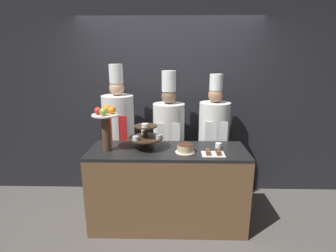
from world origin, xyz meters
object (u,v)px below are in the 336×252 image
Objects in this scene: fruit_pedestal at (106,123)px; chef_left at (119,131)px; cake_round at (185,148)px; cake_square_tray at (213,153)px; chef_center_left at (169,135)px; tiered_stand at (146,136)px; cup_white at (218,146)px; chef_center_right at (214,136)px.

fruit_pedestal is 0.62m from chef_left.
cake_round is 0.88× the size of cake_square_tray.
cake_square_tray is 0.83m from chef_center_left.
chef_left is (-1.16, 0.67, 0.05)m from cake_square_tray.
tiered_stand is 0.20× the size of chef_left.
tiered_stand is 0.75× the size of fruit_pedestal.
cake_square_tray is at bearing -12.37° from tiered_stand.
chef_left reaches higher than tiered_stand.
chef_center_right is at bearing 87.97° from cup_white.
cake_round reaches higher than cake_square_tray.
tiered_stand is 1.56× the size of cake_square_tray.
chef_center_right is (0.02, 0.48, -0.03)m from cup_white.
chef_left is (-0.42, 0.50, -0.09)m from tiered_stand.
fruit_pedestal reaches higher than cake_square_tray.
chef_center_left reaches higher than cake_round.
tiered_stand reaches higher than cake_round.
cup_white is at bearing -39.75° from chef_center_left.
fruit_pedestal is at bearing -176.20° from cup_white.
cup_white is (0.83, 0.02, -0.12)m from tiered_stand.
chef_center_left is at bearing 0.00° from chef_left.
cake_round is at bearing -35.25° from chef_left.
cup_white is 1.33m from chef_left.
tiered_stand is at bearing -50.44° from chef_left.
tiered_stand is 0.22× the size of chef_center_right.
chef_left is (0.01, 0.57, -0.25)m from fruit_pedestal.
chef_left reaches higher than fruit_pedestal.
cake_square_tray is 0.67m from chef_center_right.
cake_round is 0.12× the size of chef_center_right.
cup_white is (0.39, 0.12, -0.01)m from cake_round.
chef_center_left is (0.66, 0.00, -0.06)m from chef_left.
cake_round is (0.44, -0.10, -0.11)m from tiered_stand.
cake_square_tray is at bearing -98.81° from chef_center_right.
cake_round is 0.64m from chef_center_left.
chef_center_right is (0.10, 0.67, -0.01)m from cake_square_tray.
chef_left reaches higher than chef_center_left.
chef_center_left is at bearing 64.00° from tiered_stand.
chef_center_left is (-0.20, 0.61, -0.04)m from cake_round.
chef_center_left reaches higher than cake_square_tray.
fruit_pedestal reaches higher than cake_round.
chef_center_right is (0.60, 0.00, 0.00)m from chef_center_left.
chef_left is at bearing -180.00° from chef_center_right.
chef_left is 1.26m from chef_center_right.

